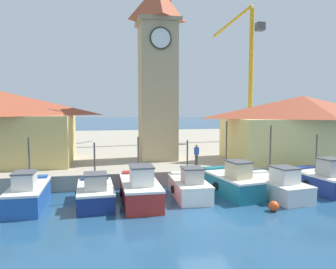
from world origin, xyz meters
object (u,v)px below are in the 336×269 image
object	(u,v)px
fishing_boat_right_inner	(322,180)
mooring_buoy	(274,206)
fishing_boat_mid_left	(189,186)
warehouse_right	(302,127)
port_crane_far	(167,85)
dock_worker_near_tower	(197,155)
fishing_boat_mid_right	(276,186)
fishing_boat_far_left	(28,194)
fishing_boat_left_inner	(140,189)
warehouse_left	(0,127)
fishing_boat_center	(231,182)
clock_tower	(158,68)
fishing_boat_left_outer	(95,193)
port_crane_near	(249,90)

from	to	relation	value
fishing_boat_right_inner	mooring_buoy	distance (m)	5.97
fishing_boat_mid_left	warehouse_right	bearing A→B (deg)	28.34
port_crane_far	dock_worker_near_tower	bearing A→B (deg)	-92.17
fishing_boat_mid_right	fishing_boat_far_left	bearing A→B (deg)	177.41
mooring_buoy	warehouse_right	bearing A→B (deg)	50.64
fishing_boat_far_left	dock_worker_near_tower	distance (m)	12.23
fishing_boat_left_inner	warehouse_left	world-z (taller)	warehouse_left
fishing_boat_center	fishing_boat_right_inner	world-z (taller)	fishing_boat_center
fishing_boat_center	fishing_boat_right_inner	xyz separation A→B (m)	(6.10, -0.48, -0.01)
clock_tower	fishing_boat_right_inner	bearing A→B (deg)	-42.73
fishing_boat_left_outer	port_crane_far	world-z (taller)	port_crane_far
clock_tower	warehouse_left	distance (m)	13.39
clock_tower	port_crane_far	world-z (taller)	port_crane_far
mooring_buoy	fishing_boat_left_outer	bearing A→B (deg)	161.88
fishing_boat_mid_left	dock_worker_near_tower	distance (m)	5.24
fishing_boat_far_left	fishing_boat_mid_right	bearing A→B (deg)	-2.59
fishing_boat_left_outer	port_crane_near	size ratio (longest dim) A/B	0.25
fishing_boat_center	warehouse_left	xyz separation A→B (m)	(-15.86, 8.47, 3.21)
fishing_boat_mid_right	fishing_boat_left_outer	bearing A→B (deg)	177.38
dock_worker_near_tower	fishing_boat_far_left	bearing A→B (deg)	-155.88
fishing_boat_mid_left	warehouse_left	distance (m)	15.97
fishing_boat_mid_right	clock_tower	distance (m)	13.58
fishing_boat_mid_left	warehouse_left	xyz separation A→B (m)	(-13.10, 8.51, 3.31)
fishing_boat_left_outer	fishing_boat_mid_right	world-z (taller)	fishing_boat_mid_right
fishing_boat_left_inner	fishing_boat_mid_left	size ratio (longest dim) A/B	1.20
fishing_boat_left_inner	mooring_buoy	xyz separation A→B (m)	(6.86, -2.92, -0.53)
warehouse_left	mooring_buoy	distance (m)	21.00
fishing_boat_far_left	port_crane_near	bearing A→B (deg)	42.88
fishing_boat_far_left	fishing_boat_left_outer	bearing A→B (deg)	-2.52
fishing_boat_far_left	fishing_boat_mid_left	xyz separation A→B (m)	(9.28, 0.22, -0.07)
fishing_boat_mid_left	mooring_buoy	size ratio (longest dim) A/B	7.75
fishing_boat_left_inner	warehouse_left	xyz separation A→B (m)	(-9.99, 9.05, 3.20)
fishing_boat_far_left	mooring_buoy	distance (m)	13.43
fishing_boat_mid_right	dock_worker_near_tower	size ratio (longest dim) A/B	3.14
fishing_boat_left_inner	fishing_boat_mid_left	distance (m)	3.16
fishing_boat_right_inner	warehouse_right	size ratio (longest dim) A/B	0.33
fishing_boat_left_outer	dock_worker_near_tower	distance (m)	9.15
fishing_boat_left_outer	port_crane_near	bearing A→B (deg)	48.00
warehouse_left	port_crane_near	xyz separation A→B (m)	(26.87, 12.67, 3.70)
fishing_boat_mid_right	port_crane_near	distance (m)	24.65
fishing_boat_mid_left	dock_worker_near_tower	size ratio (longest dim) A/B	2.69
fishing_boat_mid_right	fishing_boat_right_inner	xyz separation A→B (m)	(3.54, 0.45, 0.11)
fishing_boat_center	port_crane_near	bearing A→B (deg)	62.47
fishing_boat_far_left	fishing_boat_mid_right	world-z (taller)	fishing_boat_mid_right
fishing_boat_left_inner	mooring_buoy	world-z (taller)	fishing_boat_left_inner
port_crane_far	mooring_buoy	distance (m)	24.13
fishing_boat_mid_right	dock_worker_near_tower	bearing A→B (deg)	121.79
warehouse_right	port_crane_far	xyz separation A→B (m)	(-9.43, 12.94, 4.30)
fishing_boat_left_outer	clock_tower	size ratio (longest dim) A/B	0.27
fishing_boat_left_outer	mooring_buoy	xyz separation A→B (m)	(9.39, -3.07, -0.40)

